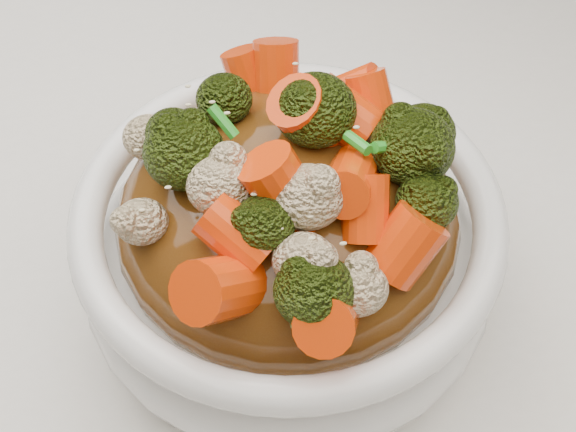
{
  "coord_description": "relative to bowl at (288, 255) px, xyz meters",
  "views": [
    {
      "loc": [
        0.0,
        -0.32,
        1.18
      ],
      "look_at": [
        0.04,
        -0.04,
        0.83
      ],
      "focal_mm": 55.0,
      "sensor_mm": 36.0,
      "label": 1
    }
  ],
  "objects": [
    {
      "name": "sauce_base",
      "position": [
        0.0,
        0.0,
        0.03
      ],
      "size": [
        0.23,
        0.23,
        0.1
      ],
      "primitive_type": "ellipsoid",
      "rotation": [
        0.0,
        0.0,
        -0.35
      ],
      "color": "#532E0E",
      "rests_on": "bowl"
    },
    {
      "name": "scallions",
      "position": [
        0.0,
        0.0,
        0.1
      ],
      "size": [
        0.17,
        0.17,
        0.02
      ],
      "primitive_type": null,
      "rotation": [
        0.0,
        0.0,
        -0.35
      ],
      "color": "#269522",
      "rests_on": "sauce_base"
    },
    {
      "name": "bowl",
      "position": [
        0.0,
        0.0,
        0.0
      ],
      "size": [
        0.29,
        0.29,
        0.09
      ],
      "primitive_type": null,
      "rotation": [
        0.0,
        0.0,
        -0.35
      ],
      "color": "white",
      "rests_on": "tablecloth"
    },
    {
      "name": "broccoli",
      "position": [
        0.0,
        0.0,
        0.09
      ],
      "size": [
        0.23,
        0.23,
        0.05
      ],
      "primitive_type": null,
      "rotation": [
        0.0,
        0.0,
        -0.35
      ],
      "color": "black",
      "rests_on": "sauce_base"
    },
    {
      "name": "carrots",
      "position": [
        0.0,
        0.0,
        0.1
      ],
      "size": [
        0.23,
        0.23,
        0.05
      ],
      "primitive_type": null,
      "rotation": [
        0.0,
        0.0,
        -0.35
      ],
      "color": "#EB3E07",
      "rests_on": "sauce_base"
    },
    {
      "name": "sesame_seeds",
      "position": [
        0.0,
        -0.0,
        0.1
      ],
      "size": [
        0.21,
        0.21,
        0.01
      ],
      "primitive_type": null,
      "rotation": [
        0.0,
        0.0,
        -0.35
      ],
      "color": "beige",
      "rests_on": "sauce_base"
    },
    {
      "name": "tablecloth",
      "position": [
        -0.04,
        0.04,
        -0.06
      ],
      "size": [
        1.2,
        0.8,
        0.04
      ],
      "primitive_type": "cube",
      "color": "white",
      "rests_on": "dining_table"
    },
    {
      "name": "cauliflower",
      "position": [
        0.0,
        0.0,
        0.09
      ],
      "size": [
        0.23,
        0.23,
        0.04
      ],
      "primitive_type": null,
      "rotation": [
        0.0,
        0.0,
        -0.35
      ],
      "color": "beige",
      "rests_on": "sauce_base"
    }
  ]
}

